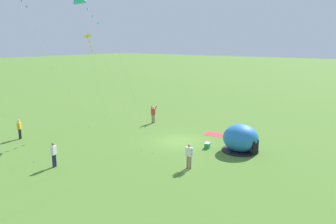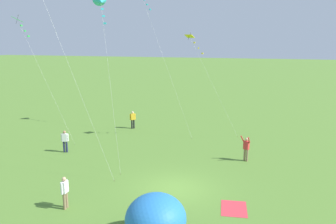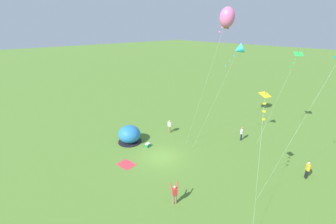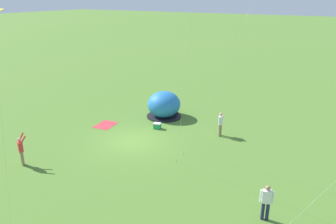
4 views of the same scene
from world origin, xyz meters
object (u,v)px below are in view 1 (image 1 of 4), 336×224
at_px(popup_tent, 241,139).
at_px(person_strolling, 153,114).
at_px(cooler_box, 207,145).
at_px(kite_cyan, 82,1).
at_px(person_near_tent, 189,155).
at_px(person_watching_sky, 54,153).
at_px(kite_yellow, 89,41).
at_px(person_center_field, 19,128).

xyz_separation_m(popup_tent, person_strolling, (10.97, -3.01, 0.00)).
bearing_deg(person_strolling, cooler_box, 155.69).
relative_size(popup_tent, kite_cyan, 0.24).
bearing_deg(person_near_tent, popup_tent, -103.87).
bearing_deg(person_watching_sky, kite_yellow, -55.78).
bearing_deg(popup_tent, person_near_tent, 76.13).
bearing_deg(kite_cyan, cooler_box, -137.43).
bearing_deg(kite_cyan, person_near_tent, -167.67).
bearing_deg(kite_cyan, popup_tent, -142.45).
relative_size(person_near_tent, kite_cyan, 0.15).
bearing_deg(kite_yellow, person_strolling, -127.89).
height_order(person_strolling, person_center_field, person_strolling).
xyz_separation_m(popup_tent, kite_cyan, (9.17, 7.05, 10.08)).
distance_m(kite_yellow, kite_cyan, 8.12).
bearing_deg(person_center_field, person_near_tent, -169.56).
height_order(person_center_field, kite_yellow, kite_yellow).
xyz_separation_m(popup_tent, person_center_field, (16.86, 8.20, -0.03)).
bearing_deg(person_center_field, popup_tent, -154.07).
bearing_deg(person_center_field, kite_cyan, -171.53).
relative_size(person_strolling, person_near_tent, 1.10).
relative_size(popup_tent, person_near_tent, 1.63).
distance_m(person_watching_sky, person_center_field, 8.32).
distance_m(person_strolling, kite_yellow, 9.52).
bearing_deg(person_strolling, person_near_tent, 139.15).
relative_size(person_near_tent, person_center_field, 1.00).
relative_size(person_strolling, person_watching_sky, 1.10).
xyz_separation_m(person_strolling, kite_yellow, (3.74, 4.80, 7.32)).
bearing_deg(kite_cyan, kite_yellow, -43.54).
xyz_separation_m(person_near_tent, kite_cyan, (7.86, 1.72, 10.11)).
bearing_deg(cooler_box, person_near_tent, 103.83).
distance_m(person_watching_sky, kite_cyan, 10.66).
xyz_separation_m(cooler_box, person_center_field, (14.44, 7.35, 0.74)).
distance_m(cooler_box, person_watching_sky, 11.55).
distance_m(cooler_box, kite_yellow, 14.74).
bearing_deg(cooler_box, person_strolling, -24.31).
xyz_separation_m(kite_yellow, kite_cyan, (-5.53, 5.26, 2.76)).
height_order(person_watching_sky, kite_cyan, kite_cyan).
height_order(kite_yellow, kite_cyan, kite_cyan).
height_order(popup_tent, person_center_field, popup_tent).
height_order(person_strolling, kite_cyan, kite_cyan).
height_order(person_watching_sky, person_near_tent, same).
relative_size(person_watching_sky, kite_yellow, 0.19).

